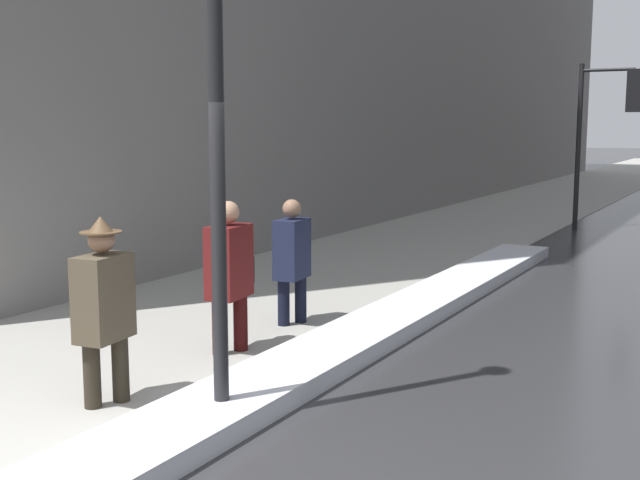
{
  "coord_description": "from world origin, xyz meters",
  "views": [
    {
      "loc": [
        3.92,
        -3.78,
        2.34
      ],
      "look_at": [
        -0.4,
        4.0,
        1.05
      ],
      "focal_mm": 45.0,
      "sensor_mm": 36.0,
      "label": 1
    }
  ],
  "objects_px": {
    "pedestrian_with_shoulder_bag": "(230,270)",
    "pedestrian_trailing": "(292,256)",
    "traffic_light_near": "(613,110)",
    "lamp_post": "(215,8)",
    "pedestrian_in_fedora": "(104,303)"
  },
  "relations": [
    {
      "from": "pedestrian_trailing",
      "to": "traffic_light_near",
      "type": "bearing_deg",
      "value": 163.86
    },
    {
      "from": "traffic_light_near",
      "to": "pedestrian_with_shoulder_bag",
      "type": "xyz_separation_m",
      "value": [
        -1.74,
        -11.76,
        -1.76
      ]
    },
    {
      "from": "traffic_light_near",
      "to": "lamp_post",
      "type": "bearing_deg",
      "value": -92.7
    },
    {
      "from": "pedestrian_in_fedora",
      "to": "traffic_light_near",
      "type": "bearing_deg",
      "value": 166.3
    },
    {
      "from": "lamp_post",
      "to": "traffic_light_near",
      "type": "distance_m",
      "value": 13.4
    },
    {
      "from": "traffic_light_near",
      "to": "pedestrian_with_shoulder_bag",
      "type": "height_order",
      "value": "traffic_light_near"
    },
    {
      "from": "lamp_post",
      "to": "traffic_light_near",
      "type": "relative_size",
      "value": 1.48
    },
    {
      "from": "pedestrian_with_shoulder_bag",
      "to": "pedestrian_trailing",
      "type": "xyz_separation_m",
      "value": [
        -0.06,
        1.32,
        -0.05
      ]
    },
    {
      "from": "lamp_post",
      "to": "pedestrian_with_shoulder_bag",
      "type": "relative_size",
      "value": 3.41
    },
    {
      "from": "lamp_post",
      "to": "pedestrian_trailing",
      "type": "xyz_separation_m",
      "value": [
        -1.11,
        2.93,
        -2.36
      ]
    },
    {
      "from": "lamp_post",
      "to": "pedestrian_with_shoulder_bag",
      "type": "height_order",
      "value": "lamp_post"
    },
    {
      "from": "lamp_post",
      "to": "pedestrian_in_fedora",
      "type": "distance_m",
      "value": 2.55
    },
    {
      "from": "lamp_post",
      "to": "pedestrian_in_fedora",
      "type": "xyz_separation_m",
      "value": [
        -1.06,
        -0.17,
        -2.31
      ]
    },
    {
      "from": "lamp_post",
      "to": "pedestrian_in_fedora",
      "type": "bearing_deg",
      "value": -171.02
    },
    {
      "from": "traffic_light_near",
      "to": "pedestrian_trailing",
      "type": "height_order",
      "value": "traffic_light_near"
    }
  ]
}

